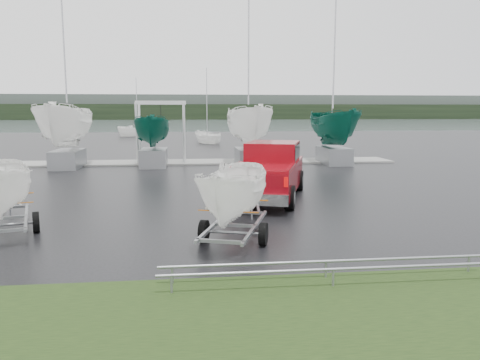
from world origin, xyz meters
TOP-DOWN VIEW (x-y plane):
  - ground_plane at (0.00, 0.00)m, footprint 120.00×120.00m
  - lake at (0.00, 100.00)m, footprint 300.00×300.00m
  - grass_verge at (0.00, -11.00)m, footprint 40.00×40.00m
  - dock at (0.00, 13.00)m, footprint 30.00×3.00m
  - treeline at (0.00, 170.00)m, footprint 300.00×8.00m
  - far_hill at (0.00, 178.00)m, footprint 300.00×6.00m
  - pickup_truck at (4.47, 0.14)m, footprint 4.13×6.92m
  - trailer_hitched at (2.37, -6.34)m, footprint 2.23×3.79m
  - boat_hoist at (-0.56, 13.00)m, footprint 3.30×2.18m
  - keelboat_0 at (-6.13, 11.00)m, footprint 2.78×3.20m
  - keelboat_1 at (-0.96, 11.20)m, footprint 2.11×3.20m
  - keelboat_2 at (5.06, 11.00)m, footprint 2.69×3.20m
  - keelboat_3 at (10.71, 11.30)m, footprint 2.45×3.20m
  - mast_rack_2 at (4.00, -9.50)m, footprint 7.00×0.56m
  - moored_boat_1 at (-5.70, 47.99)m, footprint 3.65×3.66m
  - moored_boat_2 at (3.30, 32.41)m, footprint 2.54×2.57m
  - moored_boat_3 at (26.34, 61.63)m, footprint 3.07×3.13m

SIDE VIEW (x-z plane):
  - lake at x=0.00m, z-range -0.01..-0.01m
  - ground_plane at x=0.00m, z-range 0.00..0.00m
  - moored_boat_3 at x=26.34m, z-range -5.77..5.78m
  - grass_verge at x=0.00m, z-range 0.00..0.00m
  - moored_boat_1 at x=-5.70m, z-range -5.69..5.70m
  - moored_boat_2 at x=3.30m, z-range -5.31..5.33m
  - dock at x=0.00m, z-range -0.01..0.11m
  - mast_rack_2 at x=4.00m, z-range 0.32..0.38m
  - pickup_truck at x=4.47m, z-range 0.05..2.23m
  - trailer_hitched at x=2.37m, z-range 0.21..4.88m
  - boat_hoist at x=-0.56m, z-range 0.61..4.73m
  - treeline at x=0.00m, z-range 0.00..6.00m
  - keelboat_1 at x=-0.96m, z-range -0.05..6.66m
  - keelboat_3 at x=10.71m, z-range -1.41..9.21m
  - keelboat_2 at x=5.06m, z-range -1.15..9.71m
  - keelboat_0 at x=-6.13m, z-range -1.05..9.92m
  - far_hill at x=0.00m, z-range 0.00..10.00m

